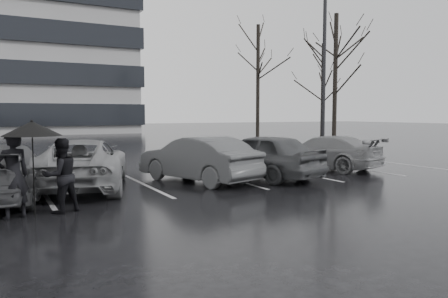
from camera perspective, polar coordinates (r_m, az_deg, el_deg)
The scene contains 14 objects.
ground at distance 11.97m, azimuth 3.43°, elevation -5.55°, with size 160.00×160.00×0.00m, color black.
car_main at distance 14.33m, azimuth 4.83°, elevation -0.88°, with size 1.75×4.35×1.48m, color black.
car_west_a at distance 13.59m, azimuth -3.42°, elevation -1.33°, with size 1.49×4.27×1.41m, color #2A2A2D.
car_west_b at distance 13.03m, azimuth -18.06°, elevation -1.83°, with size 2.32×5.04×1.40m, color #555558.
car_west_c at distance 11.94m, azimuth -27.11°, elevation -2.71°, with size 1.95×4.79×1.39m, color black.
car_east at distance 17.05m, azimuth 12.90°, elevation -0.44°, with size 1.79×4.41×1.28m, color #555558.
pedestrian_left at distance 9.76m, azimuth -25.87°, elevation -3.10°, with size 0.64×0.42×1.76m, color black.
pedestrian_right at distance 9.95m, azimuth -20.54°, elevation -3.27°, with size 0.78×0.60×1.60m, color black.
umbrella at distance 9.69m, azimuth -23.79°, elevation 2.45°, with size 1.18×1.18×1.99m.
lamp_post at distance 22.30m, azimuth 12.94°, elevation 11.01°, with size 0.55×0.55×10.12m.
stall_stripes at distance 13.81m, azimuth -4.86°, elevation -4.18°, with size 19.72×5.00×0.00m.
tree_east at distance 27.11m, azimuth 14.31°, elevation 8.50°, with size 0.26×0.26×8.00m, color black.
tree_ne at distance 31.73m, azimuth 12.77°, elevation 7.04°, with size 0.26×0.26×7.00m, color black.
tree_north at distance 32.10m, azimuth 4.45°, elevation 8.45°, with size 0.26×0.26×8.50m, color black.
Camera 1 is at (-6.14, -10.06, 2.12)m, focal length 35.00 mm.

